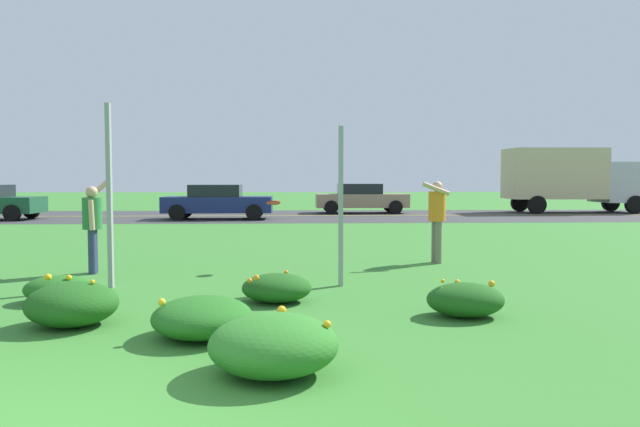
{
  "coord_description": "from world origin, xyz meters",
  "views": [
    {
      "loc": [
        1.78,
        -3.45,
        1.71
      ],
      "look_at": [
        2.23,
        6.6,
        1.12
      ],
      "focal_mm": 33.55,
      "sensor_mm": 36.0,
      "label": 1
    }
  ],
  "objects_px": {
    "sign_post_near_path": "(109,196)",
    "car_navy_center_left": "(218,202)",
    "sign_post_by_roadside": "(341,207)",
    "car_tan_center_right": "(361,198)",
    "person_catcher_orange_shirt": "(437,214)",
    "person_thrower_green_shirt": "(93,221)",
    "frisbee_red": "(274,203)",
    "box_truck_silver": "(571,177)"
  },
  "relations": [
    {
      "from": "sign_post_by_roadside",
      "to": "frisbee_red",
      "type": "relative_size",
      "value": 9.58
    },
    {
      "from": "person_thrower_green_shirt",
      "to": "person_catcher_orange_shirt",
      "type": "xyz_separation_m",
      "value": [
        6.49,
        1.04,
        0.05
      ]
    },
    {
      "from": "box_truck_silver",
      "to": "sign_post_by_roadside",
      "type": "bearing_deg",
      "value": -123.43
    },
    {
      "from": "frisbee_red",
      "to": "person_thrower_green_shirt",
      "type": "bearing_deg",
      "value": -173.79
    },
    {
      "from": "car_tan_center_right",
      "to": "box_truck_silver",
      "type": "height_order",
      "value": "box_truck_silver"
    },
    {
      "from": "person_thrower_green_shirt",
      "to": "car_navy_center_left",
      "type": "xyz_separation_m",
      "value": [
        0.43,
        14.38,
        -0.2
      ]
    },
    {
      "from": "sign_post_by_roadside",
      "to": "box_truck_silver",
      "type": "xyz_separation_m",
      "value": [
        13.2,
        19.99,
        0.54
      ]
    },
    {
      "from": "sign_post_near_path",
      "to": "person_thrower_green_shirt",
      "type": "relative_size",
      "value": 1.68
    },
    {
      "from": "person_catcher_orange_shirt",
      "to": "car_navy_center_left",
      "type": "relative_size",
      "value": 0.37
    },
    {
      "from": "sign_post_by_roadside",
      "to": "person_thrower_green_shirt",
      "type": "relative_size",
      "value": 1.48
    },
    {
      "from": "sign_post_near_path",
      "to": "car_tan_center_right",
      "type": "bearing_deg",
      "value": 72.76
    },
    {
      "from": "sign_post_by_roadside",
      "to": "frisbee_red",
      "type": "height_order",
      "value": "sign_post_by_roadside"
    },
    {
      "from": "sign_post_near_path",
      "to": "car_navy_center_left",
      "type": "bearing_deg",
      "value": 91.17
    },
    {
      "from": "car_tan_center_right",
      "to": "box_truck_silver",
      "type": "xyz_separation_m",
      "value": [
        10.59,
        0.0,
        1.06
      ]
    },
    {
      "from": "person_catcher_orange_shirt",
      "to": "frisbee_red",
      "type": "relative_size",
      "value": 6.25
    },
    {
      "from": "person_thrower_green_shirt",
      "to": "car_navy_center_left",
      "type": "bearing_deg",
      "value": 88.3
    },
    {
      "from": "person_thrower_green_shirt",
      "to": "box_truck_silver",
      "type": "xyz_separation_m",
      "value": [
        17.54,
        18.54,
        0.86
      ]
    },
    {
      "from": "sign_post_by_roadside",
      "to": "frisbee_red",
      "type": "xyz_separation_m",
      "value": [
        -1.12,
        1.81,
        -0.01
      ]
    },
    {
      "from": "person_thrower_green_shirt",
      "to": "person_catcher_orange_shirt",
      "type": "height_order",
      "value": "person_thrower_green_shirt"
    },
    {
      "from": "person_catcher_orange_shirt",
      "to": "frisbee_red",
      "type": "distance_m",
      "value": 3.34
    },
    {
      "from": "person_catcher_orange_shirt",
      "to": "car_tan_center_right",
      "type": "bearing_deg",
      "value": 88.48
    },
    {
      "from": "box_truck_silver",
      "to": "sign_post_near_path",
      "type": "bearing_deg",
      "value": -130.03
    },
    {
      "from": "box_truck_silver",
      "to": "person_thrower_green_shirt",
      "type": "bearing_deg",
      "value": -133.42
    },
    {
      "from": "person_thrower_green_shirt",
      "to": "frisbee_red",
      "type": "height_order",
      "value": "person_thrower_green_shirt"
    },
    {
      "from": "person_thrower_green_shirt",
      "to": "box_truck_silver",
      "type": "relative_size",
      "value": 0.26
    },
    {
      "from": "sign_post_by_roadside",
      "to": "person_thrower_green_shirt",
      "type": "height_order",
      "value": "sign_post_by_roadside"
    },
    {
      "from": "person_thrower_green_shirt",
      "to": "sign_post_by_roadside",
      "type": "bearing_deg",
      "value": -18.51
    },
    {
      "from": "person_thrower_green_shirt",
      "to": "car_navy_center_left",
      "type": "distance_m",
      "value": 14.39
    },
    {
      "from": "frisbee_red",
      "to": "car_tan_center_right",
      "type": "xyz_separation_m",
      "value": [
        3.72,
        18.19,
        -0.51
      ]
    },
    {
      "from": "car_navy_center_left",
      "to": "box_truck_silver",
      "type": "height_order",
      "value": "box_truck_silver"
    },
    {
      "from": "sign_post_by_roadside",
      "to": "box_truck_silver",
      "type": "relative_size",
      "value": 0.38
    },
    {
      "from": "sign_post_by_roadside",
      "to": "frisbee_red",
      "type": "distance_m",
      "value": 2.13
    },
    {
      "from": "car_navy_center_left",
      "to": "person_thrower_green_shirt",
      "type": "bearing_deg",
      "value": -91.7
    },
    {
      "from": "person_thrower_green_shirt",
      "to": "person_catcher_orange_shirt",
      "type": "relative_size",
      "value": 1.04
    },
    {
      "from": "person_catcher_orange_shirt",
      "to": "box_truck_silver",
      "type": "height_order",
      "value": "box_truck_silver"
    },
    {
      "from": "sign_post_by_roadside",
      "to": "car_tan_center_right",
      "type": "xyz_separation_m",
      "value": [
        2.6,
        19.99,
        -0.53
      ]
    },
    {
      "from": "sign_post_by_roadside",
      "to": "car_navy_center_left",
      "type": "height_order",
      "value": "sign_post_by_roadside"
    },
    {
      "from": "sign_post_by_roadside",
      "to": "car_tan_center_right",
      "type": "distance_m",
      "value": 20.17
    },
    {
      "from": "car_tan_center_right",
      "to": "box_truck_silver",
      "type": "distance_m",
      "value": 10.65
    },
    {
      "from": "person_thrower_green_shirt",
      "to": "box_truck_silver",
      "type": "bearing_deg",
      "value": 46.58
    },
    {
      "from": "sign_post_near_path",
      "to": "car_navy_center_left",
      "type": "height_order",
      "value": "sign_post_near_path"
    },
    {
      "from": "frisbee_red",
      "to": "box_truck_silver",
      "type": "bearing_deg",
      "value": 51.79
    }
  ]
}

